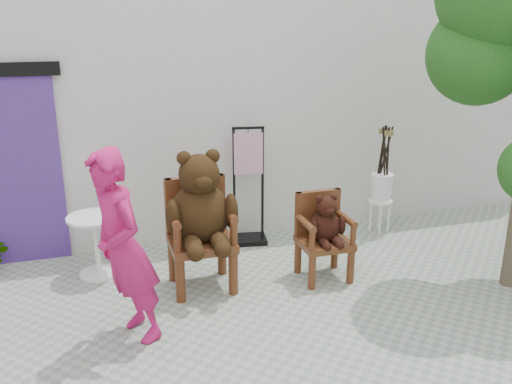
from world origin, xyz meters
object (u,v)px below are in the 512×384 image
chair_big (200,213)px  display_stand (248,199)px  chair_small (324,228)px  person (124,248)px  stool_bucket (382,187)px  cafe_table (96,238)px

chair_big → display_stand: bearing=51.3°
chair_small → display_stand: 1.30m
person → display_stand: size_ratio=1.18×
chair_big → stool_bucket: chair_big is taller
cafe_table → stool_bucket: (3.68, 0.22, 0.20)m
display_stand → stool_bucket: 1.81m
chair_big → person: (-0.83, -0.80, 0.04)m
person → stool_bucket: person is taller
cafe_table → display_stand: bearing=12.0°
chair_small → person: person is taller
stool_bucket → chair_big: bearing=-162.1°
display_stand → cafe_table: bearing=-158.3°
chair_big → chair_small: size_ratio=1.55×
stool_bucket → person: bearing=-154.5°
chair_small → cafe_table: 2.53m
chair_small → person: size_ratio=0.55×
chair_big → chair_small: 1.37m
chair_big → cafe_table: size_ratio=2.15×
chair_big → display_stand: (0.82, 1.03, -0.26)m
cafe_table → stool_bucket: 3.69m
cafe_table → display_stand: size_ratio=0.47×
person → cafe_table: bearing=165.8°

